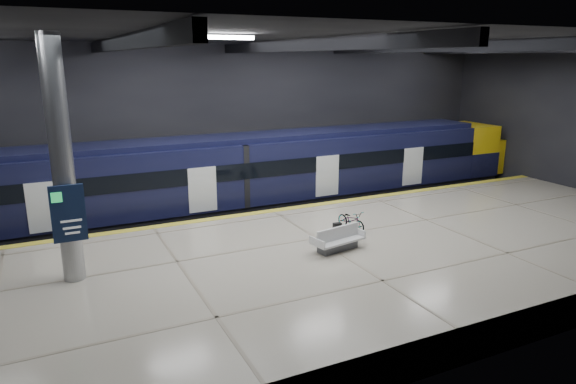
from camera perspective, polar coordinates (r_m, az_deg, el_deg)
ground at (r=19.62m, az=1.67°, el=-7.27°), size 30.00×30.00×0.00m
room_shell at (r=18.27m, az=1.80°, el=9.62°), size 30.10×16.10×8.05m
platform at (r=17.39m, az=5.50°, el=-8.33°), size 30.00×11.00×1.10m
safety_strip at (r=21.59m, az=-1.66°, el=-2.08°), size 30.00×0.40×0.01m
rails at (r=24.32m, az=-4.29°, el=-2.70°), size 30.00×1.52×0.16m
train at (r=24.65m, az=0.32°, el=2.33°), size 29.40×2.84×3.79m
bench at (r=17.26m, az=5.55°, el=-5.53°), size 1.95×1.09×0.81m
bicycle at (r=19.27m, az=7.03°, el=-3.12°), size 0.71×1.49×0.75m
pannier_bag at (r=19.02m, az=5.49°, el=-3.95°), size 0.32×0.21×0.35m
info_column at (r=15.39m, az=-23.77°, el=2.69°), size 0.90×0.78×6.90m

